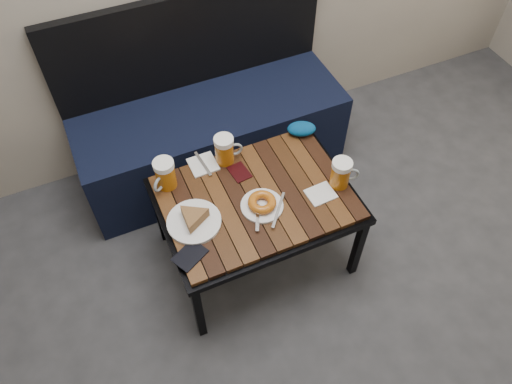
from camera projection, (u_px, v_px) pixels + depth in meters
name	position (u px, v px, depth m)	size (l,w,h in m)	color
bench	(210.00, 129.00, 2.68)	(1.40, 0.50, 0.95)	black
cafe_table	(256.00, 202.00, 2.19)	(0.84, 0.62, 0.47)	black
beer_mug_left	(165.00, 174.00, 2.13)	(0.13, 0.12, 0.15)	#B05E0E
beer_mug_centre	(225.00, 150.00, 2.22)	(0.13, 0.09, 0.14)	#B05E0E
beer_mug_right	(341.00, 173.00, 2.14)	(0.14, 0.11, 0.14)	#B05E0E
plate_pie	(194.00, 219.00, 2.05)	(0.23, 0.23, 0.06)	white
plate_bagel	(262.00, 204.00, 2.10)	(0.21, 0.22, 0.05)	white
napkin_left	(203.00, 164.00, 2.26)	(0.12, 0.16, 0.01)	white
napkin_right	(321.00, 194.00, 2.15)	(0.12, 0.11, 0.01)	white
passport_navy	(190.00, 255.00, 1.97)	(0.09, 0.13, 0.01)	black
passport_burgundy	(239.00, 172.00, 2.23)	(0.08, 0.11, 0.01)	black
knit_pouch	(302.00, 129.00, 2.36)	(0.14, 0.09, 0.06)	navy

